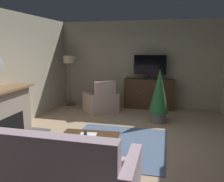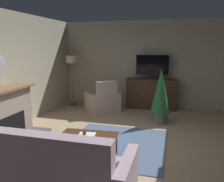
# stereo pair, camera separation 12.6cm
# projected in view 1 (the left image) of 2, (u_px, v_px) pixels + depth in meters

# --- Properties ---
(ground_plane) EXTENTS (5.87, 7.23, 0.04)m
(ground_plane) POSITION_uv_depth(u_px,v_px,m) (116.00, 145.00, 4.81)
(ground_plane) COLOR tan
(wall_back) EXTENTS (5.87, 0.10, 2.83)m
(wall_back) POSITION_uv_depth(u_px,v_px,m) (138.00, 64.00, 7.74)
(wall_back) COLOR #B2A88E
(wall_back) RESTS_ON ground_plane
(rug_central) EXTENTS (2.01, 2.08, 0.01)m
(rug_central) POSITION_uv_depth(u_px,v_px,m) (116.00, 144.00, 4.79)
(rug_central) COLOR slate
(rug_central) RESTS_ON ground_plane
(fireplace) EXTENTS (0.93, 1.61, 1.14)m
(fireplace) POSITION_uv_depth(u_px,v_px,m) (3.00, 117.00, 4.86)
(fireplace) COLOR #4C4C51
(fireplace) RESTS_ON ground_plane
(tv_cabinet) EXTENTS (1.59, 0.45, 0.97)m
(tv_cabinet) POSITION_uv_depth(u_px,v_px,m) (149.00, 94.00, 7.49)
(tv_cabinet) COLOR black
(tv_cabinet) RESTS_ON ground_plane
(television) EXTENTS (1.02, 0.20, 0.77)m
(television) POSITION_uv_depth(u_px,v_px,m) (150.00, 66.00, 7.27)
(television) COLOR black
(television) RESTS_ON tv_cabinet
(coffee_table) EXTENTS (1.07, 0.62, 0.43)m
(coffee_table) POSITION_uv_depth(u_px,v_px,m) (90.00, 138.00, 4.15)
(coffee_table) COLOR #422B19
(coffee_table) RESTS_ON ground_plane
(tv_remote) EXTENTS (0.11, 0.18, 0.02)m
(tv_remote) POSITION_uv_depth(u_px,v_px,m) (86.00, 133.00, 4.21)
(tv_remote) COLOR black
(tv_remote) RESTS_ON coffee_table
(folded_newspaper) EXTENTS (0.33, 0.26, 0.01)m
(folded_newspaper) POSITION_uv_depth(u_px,v_px,m) (88.00, 135.00, 4.16)
(folded_newspaper) COLOR silver
(folded_newspaper) RESTS_ON coffee_table
(sofa_floral) EXTENTS (2.22, 0.94, 1.01)m
(sofa_floral) POSITION_uv_depth(u_px,v_px,m) (53.00, 175.00, 3.06)
(sofa_floral) COLOR #AD93A3
(sofa_floral) RESTS_ON ground_plane
(armchair_angled_to_table) EXTENTS (1.21, 1.21, 1.01)m
(armchair_angled_to_table) POSITION_uv_depth(u_px,v_px,m) (101.00, 102.00, 7.10)
(armchair_angled_to_table) COLOR #BC9E8E
(armchair_angled_to_table) RESTS_ON ground_plane
(potted_plant_on_hearth_side) EXTENTS (0.51, 0.51, 1.44)m
(potted_plant_on_hearth_side) POSITION_uv_depth(u_px,v_px,m) (159.00, 94.00, 6.01)
(potted_plant_on_hearth_side) COLOR slate
(potted_plant_on_hearth_side) RESTS_ON ground_plane
(floor_lamp) EXTENTS (0.41, 0.41, 1.70)m
(floor_lamp) POSITION_uv_depth(u_px,v_px,m) (70.00, 64.00, 7.73)
(floor_lamp) COLOR #4C4233
(floor_lamp) RESTS_ON ground_plane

